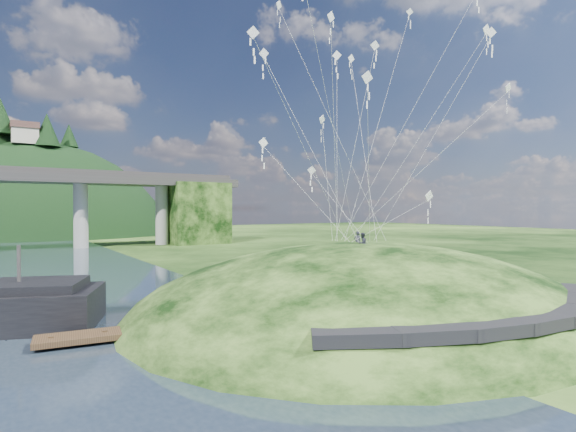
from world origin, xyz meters
TOP-DOWN VIEW (x-y plane):
  - ground at (0.00, 0.00)m, footprint 320.00×320.00m
  - grass_hill at (8.00, 2.00)m, footprint 36.00×32.00m
  - footpath at (7.46, -9.74)m, footprint 22.29×5.84m
  - wooden_dock at (-6.80, 4.08)m, footprint 12.82×3.64m
  - kite_flyers at (8.51, 2.85)m, footprint 2.21×2.76m
  - kite_swarm at (9.51, 2.62)m, footprint 21.54×13.63m

SIDE VIEW (x-z plane):
  - grass_hill at x=8.00m, z-range -8.00..5.00m
  - ground at x=0.00m, z-range 0.00..0.00m
  - wooden_dock at x=-6.80m, z-range -0.05..0.85m
  - footpath at x=7.46m, z-range 1.67..2.50m
  - kite_flyers at x=8.51m, z-range 4.93..6.64m
  - kite_swarm at x=9.51m, z-range 7.82..27.68m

